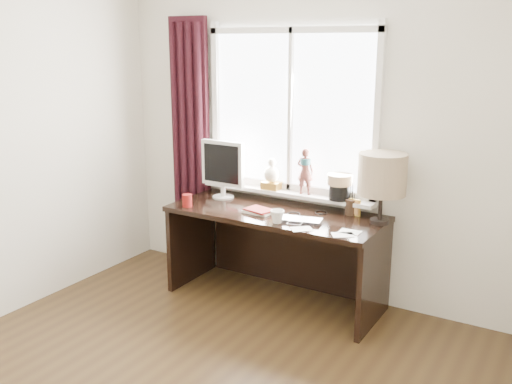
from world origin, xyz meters
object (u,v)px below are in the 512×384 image
Objects in this scene: laptop at (299,220)px; desk at (281,237)px; mug at (277,216)px; red_cup at (187,201)px; monitor at (223,166)px; table_lamp at (382,175)px.

laptop is 0.45m from desk.
mug is 0.48m from desk.
mug is at bearing -66.12° from desk.
laptop is 0.20× the size of desk.
laptop is 3.25× the size of mug.
laptop is at bearing 6.39° from red_cup.
mug is 0.85m from monitor.
desk is 0.78m from monitor.
desk is 3.47× the size of monitor.
monitor is at bearing 75.46° from red_cup.
mug reaches higher than red_cup.
monitor is at bearing 177.24° from desk.
table_lamp is (1.47, 0.38, 0.31)m from red_cup.
table_lamp is (0.65, 0.38, 0.31)m from mug.
monitor is 0.94× the size of table_lamp.
desk is (0.67, 0.34, -0.29)m from red_cup.
red_cup is 0.20× the size of table_lamp.
desk is (-0.15, 0.35, -0.30)m from mug.
monitor reaches higher than red_cup.
mug is at bearing -0.27° from red_cup.
table_lamp is at bearing 0.16° from monitor.
table_lamp reaches higher than red_cup.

